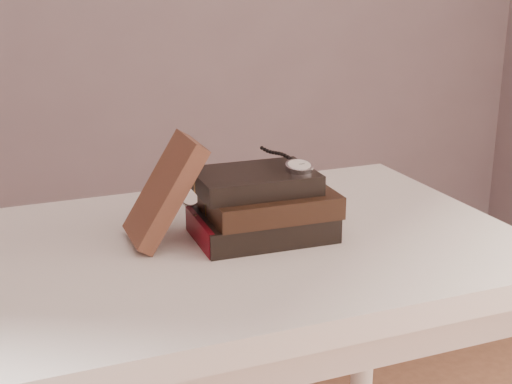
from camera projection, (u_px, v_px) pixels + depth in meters
name	position (u px, v px, depth m)	size (l,w,h in m)	color
table	(205.00, 298.00, 1.18)	(1.00, 0.60, 0.75)	white
book_stack	(263.00, 206.00, 1.17)	(0.22, 0.16, 0.11)	black
journal	(165.00, 191.00, 1.14)	(0.03, 0.11, 0.18)	#48261B
pocket_watch	(296.00, 165.00, 1.16)	(0.05, 0.15, 0.02)	silver
eyeglasses	(203.00, 192.00, 1.21)	(0.09, 0.11, 0.04)	silver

